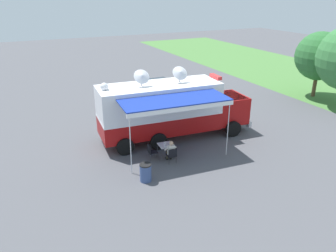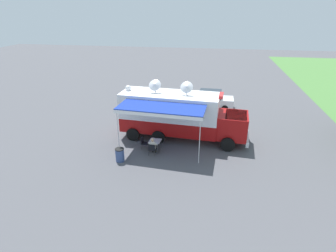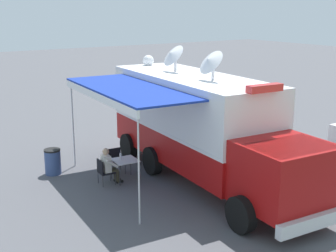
{
  "view_description": "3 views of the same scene",
  "coord_description": "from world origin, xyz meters",
  "px_view_note": "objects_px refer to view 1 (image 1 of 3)",
  "views": [
    {
      "loc": [
        16.98,
        -7.52,
        8.53
      ],
      "look_at": [
        0.72,
        0.22,
        1.11
      ],
      "focal_mm": 35.15,
      "sensor_mm": 36.0,
      "label": 1
    },
    {
      "loc": [
        18.66,
        3.07,
        9.26
      ],
      "look_at": [
        1.06,
        0.06,
        1.37
      ],
      "focal_mm": 28.86,
      "sensor_mm": 36.0,
      "label": 2
    },
    {
      "loc": [
        9.26,
        12.49,
        5.76
      ],
      "look_at": [
        0.5,
        -0.69,
        1.65
      ],
      "focal_mm": 49.28,
      "sensor_mm": 36.0,
      "label": 3
    }
  ],
  "objects_px": {
    "folding_chair_beside_table": "(151,151)",
    "car_behind_truck": "(157,90)",
    "trash_bin": "(146,172)",
    "folding_chair_at_table": "(172,154)",
    "seated_responder": "(171,151)",
    "folding_table": "(166,146)",
    "water_bottle": "(165,144)",
    "command_truck": "(171,108)"
  },
  "relations": [
    {
      "from": "car_behind_truck",
      "to": "folding_chair_at_table",
      "type": "bearing_deg",
      "value": -19.69
    },
    {
      "from": "folding_table",
      "to": "folding_chair_at_table",
      "type": "xyz_separation_m",
      "value": [
        0.8,
        -0.03,
        -0.16
      ]
    },
    {
      "from": "water_bottle",
      "to": "seated_responder",
      "type": "bearing_deg",
      "value": 12.82
    },
    {
      "from": "command_truck",
      "to": "car_behind_truck",
      "type": "relative_size",
      "value": 2.28
    },
    {
      "from": "folding_chair_beside_table",
      "to": "seated_responder",
      "type": "bearing_deg",
      "value": 50.62
    },
    {
      "from": "command_truck",
      "to": "seated_responder",
      "type": "bearing_deg",
      "value": -26.63
    },
    {
      "from": "folding_table",
      "to": "folding_chair_beside_table",
      "type": "relative_size",
      "value": 0.98
    },
    {
      "from": "water_bottle",
      "to": "seated_responder",
      "type": "xyz_separation_m",
      "value": [
        0.5,
        0.11,
        -0.18
      ]
    },
    {
      "from": "folding_chair_at_table",
      "to": "seated_responder",
      "type": "height_order",
      "value": "seated_responder"
    },
    {
      "from": "command_truck",
      "to": "folding_chair_beside_table",
      "type": "relative_size",
      "value": 11.08
    },
    {
      "from": "seated_responder",
      "to": "trash_bin",
      "type": "height_order",
      "value": "seated_responder"
    },
    {
      "from": "folding_chair_beside_table",
      "to": "trash_bin",
      "type": "relative_size",
      "value": 0.96
    },
    {
      "from": "water_bottle",
      "to": "folding_chair_beside_table",
      "type": "relative_size",
      "value": 0.26
    },
    {
      "from": "folding_table",
      "to": "trash_bin",
      "type": "xyz_separation_m",
      "value": [
        1.85,
        -1.95,
        -0.22
      ]
    },
    {
      "from": "water_bottle",
      "to": "seated_responder",
      "type": "height_order",
      "value": "seated_responder"
    },
    {
      "from": "command_truck",
      "to": "folding_table",
      "type": "distance_m",
      "value": 2.89
    },
    {
      "from": "folding_table",
      "to": "car_behind_truck",
      "type": "bearing_deg",
      "value": 158.94
    },
    {
      "from": "folding_chair_beside_table",
      "to": "trash_bin",
      "type": "distance_m",
      "value": 2.22
    },
    {
      "from": "folding_chair_at_table",
      "to": "car_behind_truck",
      "type": "height_order",
      "value": "car_behind_truck"
    },
    {
      "from": "folding_chair_beside_table",
      "to": "car_behind_truck",
      "type": "distance_m",
      "value": 10.45
    },
    {
      "from": "water_bottle",
      "to": "folding_chair_at_table",
      "type": "distance_m",
      "value": 0.77
    },
    {
      "from": "seated_responder",
      "to": "folding_table",
      "type": "bearing_deg",
      "value": 178.72
    },
    {
      "from": "water_bottle",
      "to": "folding_chair_at_table",
      "type": "relative_size",
      "value": 0.26
    },
    {
      "from": "water_bottle",
      "to": "trash_bin",
      "type": "distance_m",
      "value": 2.55
    },
    {
      "from": "folding_table",
      "to": "folding_chair_at_table",
      "type": "bearing_deg",
      "value": -1.95
    },
    {
      "from": "folding_chair_beside_table",
      "to": "car_behind_truck",
      "type": "bearing_deg",
      "value": 154.44
    },
    {
      "from": "command_truck",
      "to": "trash_bin",
      "type": "bearing_deg",
      "value": -39.62
    },
    {
      "from": "trash_bin",
      "to": "car_behind_truck",
      "type": "bearing_deg",
      "value": 153.7
    },
    {
      "from": "command_truck",
      "to": "trash_bin",
      "type": "xyz_separation_m",
      "value": [
        4.03,
        -3.34,
        -1.49
      ]
    },
    {
      "from": "folding_chair_beside_table",
      "to": "trash_bin",
      "type": "bearing_deg",
      "value": -29.8
    },
    {
      "from": "folding_chair_beside_table",
      "to": "folding_table",
      "type": "bearing_deg",
      "value": 84.96
    },
    {
      "from": "folding_chair_at_table",
      "to": "folding_chair_beside_table",
      "type": "distance_m",
      "value": 1.2
    },
    {
      "from": "folding_chair_at_table",
      "to": "seated_responder",
      "type": "distance_m",
      "value": 0.23
    },
    {
      "from": "folding_table",
      "to": "folding_chair_beside_table",
      "type": "distance_m",
      "value": 0.87
    },
    {
      "from": "folding_chair_at_table",
      "to": "car_behind_truck",
      "type": "relative_size",
      "value": 0.21
    },
    {
      "from": "folding_chair_beside_table",
      "to": "seated_responder",
      "type": "height_order",
      "value": "seated_responder"
    },
    {
      "from": "command_truck",
      "to": "folding_chair_at_table",
      "type": "relative_size",
      "value": 11.08
    },
    {
      "from": "command_truck",
      "to": "folding_chair_beside_table",
      "type": "bearing_deg",
      "value": -46.68
    },
    {
      "from": "folding_table",
      "to": "car_behind_truck",
      "type": "xyz_separation_m",
      "value": [
        -9.49,
        3.66,
        0.21
      ]
    },
    {
      "from": "water_bottle",
      "to": "folding_chair_beside_table",
      "type": "height_order",
      "value": "water_bottle"
    },
    {
      "from": "command_truck",
      "to": "seated_responder",
      "type": "relative_size",
      "value": 7.71
    },
    {
      "from": "folding_table",
      "to": "car_behind_truck",
      "type": "distance_m",
      "value": 10.17
    }
  ]
}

